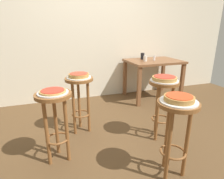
# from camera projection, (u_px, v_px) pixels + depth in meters

# --- Properties ---
(ground_plane) EXTENTS (6.00, 6.00, 0.00)m
(ground_plane) POSITION_uv_depth(u_px,v_px,m) (126.00, 137.00, 2.40)
(ground_plane) COLOR brown
(back_wall) EXTENTS (6.00, 0.10, 3.00)m
(back_wall) POSITION_uv_depth(u_px,v_px,m) (92.00, 18.00, 3.42)
(back_wall) COLOR beige
(back_wall) RESTS_ON ground_plane
(stool_foreground) EXTENTS (0.35, 0.35, 0.73)m
(stool_foreground) POSITION_uv_depth(u_px,v_px,m) (176.00, 124.00, 1.63)
(stool_foreground) COLOR brown
(stool_foreground) RESTS_ON ground_plane
(serving_plate_foreground) EXTENTS (0.31, 0.31, 0.01)m
(serving_plate_foreground) POSITION_uv_depth(u_px,v_px,m) (179.00, 101.00, 1.57)
(serving_plate_foreground) COLOR silver
(serving_plate_foreground) RESTS_ON stool_foreground
(pizza_foreground) EXTENTS (0.25, 0.25, 0.05)m
(pizza_foreground) POSITION_uv_depth(u_px,v_px,m) (179.00, 98.00, 1.56)
(pizza_foreground) COLOR #B78442
(pizza_foreground) RESTS_ON serving_plate_foreground
(stool_middle) EXTENTS (0.35, 0.35, 0.73)m
(stool_middle) POSITION_uv_depth(u_px,v_px,m) (55.00, 113.00, 1.84)
(stool_middle) COLOR brown
(stool_middle) RESTS_ON ground_plane
(serving_plate_middle) EXTENTS (0.29, 0.29, 0.01)m
(serving_plate_middle) POSITION_uv_depth(u_px,v_px,m) (53.00, 93.00, 1.78)
(serving_plate_middle) COLOR silver
(serving_plate_middle) RESTS_ON stool_middle
(pizza_middle) EXTENTS (0.25, 0.25, 0.02)m
(pizza_middle) POSITION_uv_depth(u_px,v_px,m) (53.00, 91.00, 1.77)
(pizza_middle) COLOR tan
(pizza_middle) RESTS_ON serving_plate_middle
(stool_leftside) EXTENTS (0.35, 0.35, 0.73)m
(stool_leftside) POSITION_uv_depth(u_px,v_px,m) (163.00, 98.00, 2.26)
(stool_leftside) COLOR brown
(stool_leftside) RESTS_ON ground_plane
(serving_plate_leftside) EXTENTS (0.33, 0.33, 0.01)m
(serving_plate_leftside) POSITION_uv_depth(u_px,v_px,m) (164.00, 81.00, 2.19)
(serving_plate_leftside) COLOR silver
(serving_plate_leftside) RESTS_ON stool_leftside
(pizza_leftside) EXTENTS (0.28, 0.28, 0.05)m
(pizza_leftside) POSITION_uv_depth(u_px,v_px,m) (165.00, 78.00, 2.18)
(pizza_leftside) COLOR tan
(pizza_leftside) RESTS_ON serving_plate_leftside
(stool_rear) EXTENTS (0.35, 0.35, 0.73)m
(stool_rear) POSITION_uv_depth(u_px,v_px,m) (80.00, 93.00, 2.40)
(stool_rear) COLOR brown
(stool_rear) RESTS_ON ground_plane
(serving_plate_rear) EXTENTS (0.30, 0.30, 0.01)m
(serving_plate_rear) POSITION_uv_depth(u_px,v_px,m) (79.00, 77.00, 2.33)
(serving_plate_rear) COLOR white
(serving_plate_rear) RESTS_ON stool_rear
(pizza_rear) EXTENTS (0.25, 0.25, 0.05)m
(pizza_rear) POSITION_uv_depth(u_px,v_px,m) (79.00, 75.00, 2.32)
(pizza_rear) COLOR #B78442
(pizza_rear) RESTS_ON serving_plate_rear
(dining_table) EXTENTS (0.99, 0.73, 0.74)m
(dining_table) POSITION_uv_depth(u_px,v_px,m) (153.00, 66.00, 3.59)
(dining_table) COLOR brown
(dining_table) RESTS_ON ground_plane
(cup_near_edge) EXTENTS (0.07, 0.07, 0.10)m
(cup_near_edge) POSITION_uv_depth(u_px,v_px,m) (145.00, 59.00, 3.43)
(cup_near_edge) COLOR silver
(cup_near_edge) RESTS_ON dining_table
(cup_far_edge) EXTENTS (0.07, 0.07, 0.12)m
(cup_far_edge) POSITION_uv_depth(u_px,v_px,m) (142.00, 56.00, 3.63)
(cup_far_edge) COLOR black
(cup_far_edge) RESTS_ON dining_table
(condiment_shaker) EXTENTS (0.04, 0.04, 0.08)m
(condiment_shaker) POSITION_uv_depth(u_px,v_px,m) (154.00, 58.00, 3.53)
(condiment_shaker) COLOR white
(condiment_shaker) RESTS_ON dining_table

